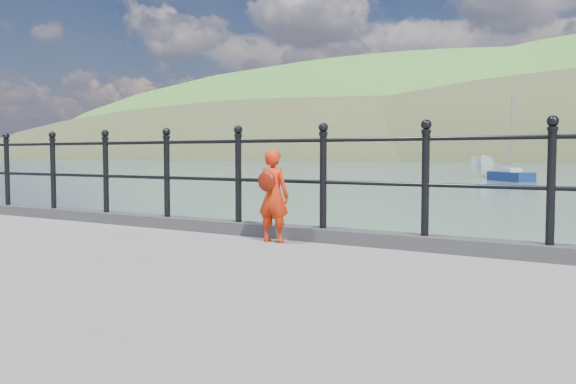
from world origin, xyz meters
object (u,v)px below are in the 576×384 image
Objects in this scene: child at (273,195)px; launch_white at (483,166)px; sailboat_port at (510,177)px; railing at (279,168)px.

launch_white is (-10.62, 49.39, -0.55)m from child.
child is at bearing -35.13° from sailboat_port.
launch_white is at bearing 164.02° from sailboat_port.
launch_white is 0.77× the size of sailboat_port.
sailboat_port reaches higher than child.
railing is at bearing -35.26° from sailboat_port.
railing is 3.56× the size of launch_white.
launch_white is at bearing -81.44° from child.
sailboat_port is (-6.43, 41.49, -1.48)m from railing.
sailboat_port reaches higher than launch_white.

